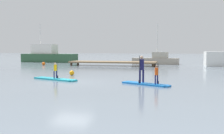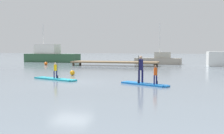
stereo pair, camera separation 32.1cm
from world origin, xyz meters
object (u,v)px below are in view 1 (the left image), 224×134
paddler_child_solo (55,70)px  motor_boat_small_navy (48,55)px  fishing_boat_green_midground (156,60)px  mooring_buoy_near (72,73)px  paddleboard_far (146,84)px  mooring_buoy_mid (44,64)px  paddler_child_front (157,74)px  paddler_adult (142,67)px  paddleboard_near (55,79)px

paddler_child_solo → motor_boat_small_navy: (-12.92, 23.48, 0.38)m
fishing_boat_green_midground → motor_boat_small_navy: 17.71m
mooring_buoy_near → paddleboard_far: bearing=-34.1°
mooring_buoy_near → mooring_buoy_mid: 15.08m
mooring_buoy_mid → paddler_child_front: bearing=-45.9°
paddler_adult → motor_boat_small_navy: size_ratio=0.17×
paddleboard_near → mooring_buoy_near: size_ratio=9.21×
paddler_child_front → mooring_buoy_mid: size_ratio=2.71×
paddleboard_near → fishing_boat_green_midground: (4.72, 21.92, 0.55)m
paddleboard_far → fishing_boat_green_midground: 23.11m
paddleboard_far → paddler_child_front: bearing=-26.1°
fishing_boat_green_midground → mooring_buoy_mid: bearing=-154.9°
paddleboard_far → motor_boat_small_navy: (-19.27, 24.62, 1.04)m
paddleboard_near → paddler_child_solo: (0.02, 0.01, 0.66)m
paddleboard_far → motor_boat_small_navy: motor_boat_small_navy is taller
paddler_child_solo → fishing_boat_green_midground: fishing_boat_green_midground is taller
motor_boat_small_navy → mooring_buoy_mid: bearing=-65.8°
paddler_adult → paddler_child_front: 1.08m
paddler_child_front → fishing_boat_green_midground: size_ratio=0.18×
fishing_boat_green_midground → motor_boat_small_navy: bearing=174.9°
paddleboard_near → mooring_buoy_mid: mooring_buoy_mid is taller
paddler_adult → paddler_child_front: size_ratio=1.38×
paddler_child_solo → motor_boat_small_navy: motor_boat_small_navy is taller
paddleboard_near → mooring_buoy_near: mooring_buoy_near is taller
mooring_buoy_mid → paddleboard_near: bearing=-58.9°
paddler_child_front → motor_boat_small_navy: size_ratio=0.13×
paddler_child_solo → paddler_child_front: 7.16m
paddleboard_far → mooring_buoy_near: bearing=145.9°
paddler_child_front → mooring_buoy_mid: bearing=134.1°
paddleboard_far → paddler_adult: size_ratio=1.88×
paddleboard_near → paddler_adult: paddler_adult is taller
paddler_child_front → mooring_buoy_near: bearing=146.6°
motor_boat_small_navy → mooring_buoy_mid: motor_boat_small_navy is taller
paddleboard_near → fishing_boat_green_midground: size_ratio=0.55×
paddler_adult → mooring_buoy_mid: (-15.35, 16.35, -0.80)m
mooring_buoy_near → paddler_child_solo: bearing=-86.6°
paddler_child_solo → paddler_adult: size_ratio=0.73×
paddleboard_near → paddler_child_front: paddler_child_front is taller
paddler_adult → fishing_boat_green_midground: fishing_boat_green_midground is taller
mooring_buoy_mid → mooring_buoy_near: bearing=-53.0°
paddler_child_solo → paddleboard_near: bearing=-156.4°
fishing_boat_green_midground → mooring_buoy_mid: fishing_boat_green_midground is taller
paddleboard_far → paddler_adult: paddler_adult is taller
mooring_buoy_mid → motor_boat_small_navy: bearing=114.2°
paddler_child_solo → motor_boat_small_navy: size_ratio=0.13×
paddleboard_near → paddler_child_front: (7.03, -1.46, 0.66)m
paddler_adult → fishing_boat_green_midground: bearing=93.4°
paddler_adult → motor_boat_small_navy: bearing=127.8°
paddleboard_near → paddler_child_front: 7.21m
paddler_child_solo → mooring_buoy_near: bearing=93.4°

